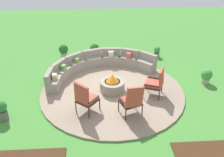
# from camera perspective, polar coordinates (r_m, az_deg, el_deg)

# --- Properties ---
(ground_plane) EXTENTS (24.00, 24.00, 0.00)m
(ground_plane) POSITION_cam_1_polar(r_m,az_deg,el_deg) (9.22, 0.08, -3.04)
(ground_plane) COLOR #478C38
(patio_circle) EXTENTS (5.22, 5.22, 0.06)m
(patio_circle) POSITION_cam_1_polar(r_m,az_deg,el_deg) (9.20, 0.08, -2.89)
(patio_circle) COLOR gray
(patio_circle) RESTS_ON ground_plane
(fire_pit) EXTENTS (0.89, 0.89, 0.67)m
(fire_pit) POSITION_cam_1_polar(r_m,az_deg,el_deg) (9.05, 0.08, -1.38)
(fire_pit) COLOR gray
(fire_pit) RESTS_ON patio_circle
(curved_stone_bench) EXTENTS (4.36, 2.55, 0.71)m
(curved_stone_bench) POSITION_cam_1_polar(r_m,az_deg,el_deg) (10.36, -3.44, 3.08)
(curved_stone_bench) COLOR gray
(curved_stone_bench) RESTS_ON patio_circle
(lounge_chair_front_left) EXTENTS (0.81, 0.84, 1.16)m
(lounge_chair_front_left) POSITION_cam_1_polar(r_m,az_deg,el_deg) (7.83, -6.14, -4.32)
(lounge_chair_front_left) COLOR #2D2319
(lounge_chair_front_left) RESTS_ON patio_circle
(lounge_chair_front_right) EXTENTS (0.78, 0.76, 1.12)m
(lounge_chair_front_right) POSITION_cam_1_polar(r_m,az_deg,el_deg) (7.72, 4.59, -4.92)
(lounge_chair_front_right) COLOR #2D2319
(lounge_chair_front_right) RESTS_ON patio_circle
(lounge_chair_back_left) EXTENTS (0.80, 0.80, 1.06)m
(lounge_chair_back_left) POSITION_cam_1_polar(r_m,az_deg,el_deg) (8.76, 10.04, -0.79)
(lounge_chair_back_left) COLOR #2D2319
(lounge_chair_back_left) RESTS_ON patio_circle
(potted_plant_0) EXTENTS (0.43, 0.43, 0.68)m
(potted_plant_0) POSITION_cam_1_polar(r_m,az_deg,el_deg) (11.79, -11.00, 6.20)
(potted_plant_0) COLOR #A89E8E
(potted_plant_0) RESTS_ON ground_plane
(potted_plant_1) EXTENTS (0.30, 0.30, 0.51)m
(potted_plant_1) POSITION_cam_1_polar(r_m,az_deg,el_deg) (12.01, 10.24, 6.19)
(potted_plant_1) COLOR #605B56
(potted_plant_1) RESTS_ON ground_plane
(potted_plant_2) EXTENTS (0.42, 0.42, 0.72)m
(potted_plant_2) POSITION_cam_1_polar(r_m,az_deg,el_deg) (11.63, -3.98, 6.46)
(potted_plant_2) COLOR brown
(potted_plant_2) RESTS_ON ground_plane
(potted_plant_3) EXTENTS (0.37, 0.37, 0.67)m
(potted_plant_3) POSITION_cam_1_polar(r_m,az_deg,el_deg) (8.43, -23.93, -6.53)
(potted_plant_3) COLOR #605B56
(potted_plant_3) RESTS_ON ground_plane
(potted_plant_4) EXTENTS (0.42, 0.42, 0.59)m
(potted_plant_4) POSITION_cam_1_polar(r_m,az_deg,el_deg) (10.27, 20.78, 0.60)
(potted_plant_4) COLOR #A89E8E
(potted_plant_4) RESTS_ON ground_plane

